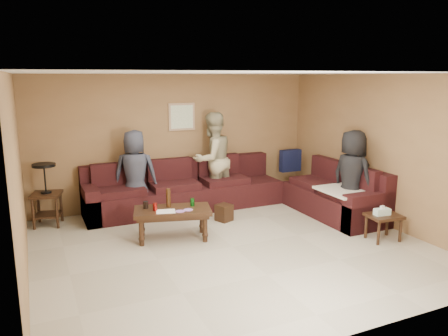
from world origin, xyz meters
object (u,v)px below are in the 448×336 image
side_table_right (383,218)px  person_middle (213,159)px  person_left (135,174)px  coffee_table (172,213)px  end_table_left (46,193)px  sectional_sofa (237,194)px  person_right (352,177)px  waste_bin (224,213)px

side_table_right → person_middle: 3.28m
person_left → person_middle: person_middle is taller
coffee_table → end_table_left: (-1.71, 1.46, 0.14)m
sectional_sofa → person_right: 2.06m
person_middle → end_table_left: bearing=-17.4°
person_left → person_right: size_ratio=0.98×
sectional_sofa → person_middle: bearing=112.3°
side_table_right → waste_bin: (-1.83, 1.83, -0.21)m
person_right → end_table_left: bearing=55.8°
person_right → side_table_right: bearing=160.1°
sectional_sofa → person_left: 1.88m
coffee_table → end_table_left: size_ratio=1.20×
waste_bin → person_right: bearing=-25.5°
person_right → coffee_table: bearing=69.2°
end_table_left → person_right: 5.13m
person_right → person_middle: bearing=30.8°
end_table_left → person_right: bearing=-22.2°
side_table_right → sectional_sofa: bearing=122.1°
end_table_left → side_table_right: (4.62, -2.84, -0.19)m
sectional_sofa → side_table_right: bearing=-57.9°
coffee_table → side_table_right: (2.90, -1.37, -0.05)m
waste_bin → person_middle: size_ratio=0.16×
side_table_right → person_middle: (-1.63, 2.80, 0.54)m
end_table_left → person_right: person_right is taller
waste_bin → sectional_sofa: bearing=41.6°
end_table_left → person_left: bearing=-4.9°
coffee_table → side_table_right: bearing=-25.3°
coffee_table → person_right: person_right is taller
waste_bin → person_right: (1.95, -0.93, 0.65)m
person_middle → person_right: bearing=116.1°
person_left → person_right: 3.74m
side_table_right → person_middle: bearing=120.2°
coffee_table → waste_bin: 1.20m
waste_bin → person_middle: (0.20, 0.97, 0.76)m
sectional_sofa → side_table_right: (1.39, -2.22, 0.03)m
coffee_table → person_left: bearing=100.3°
sectional_sofa → coffee_table: size_ratio=3.68×
side_table_right → person_right: size_ratio=0.35×
end_table_left → waste_bin: size_ratio=3.66×
end_table_left → person_middle: 3.01m
coffee_table → person_middle: 1.97m
waste_bin → person_right: person_right is taller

